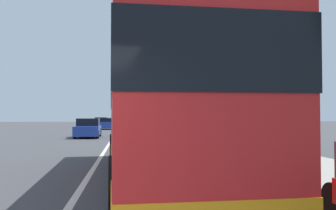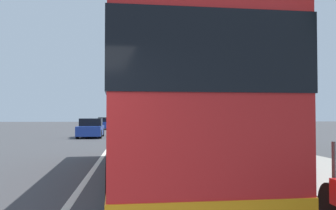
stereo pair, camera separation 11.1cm
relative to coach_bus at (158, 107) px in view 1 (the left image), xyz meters
name	(u,v)px [view 1 (the left image)]	position (x,y,z in m)	size (l,w,h in m)	color
sidewalk_curb	(285,162)	(2.48, -4.59, -1.81)	(110.00, 3.60, 0.14)	#9E998E
lane_divider_line	(95,166)	(2.48, 1.86, -1.88)	(110.00, 0.16, 0.01)	silver
coach_bus	(158,107)	(0.00, 0.00, 0.00)	(11.68, 2.98, 3.23)	red
car_behind_bus	(105,124)	(37.91, 3.52, -1.20)	(4.74, 2.11, 1.42)	navy
car_ahead_same_lane	(88,129)	(19.56, 3.80, -1.20)	(4.72, 1.92, 1.47)	navy
car_side_street	(101,123)	(44.28, 4.40, -1.17)	(4.72, 1.99, 1.48)	gold
roadside_tree_mid_block	(261,53)	(6.70, -5.35, 2.71)	(3.30, 3.30, 6.26)	brown
utility_pole	(239,73)	(7.43, -4.52, 1.85)	(0.22, 0.22, 7.46)	slate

